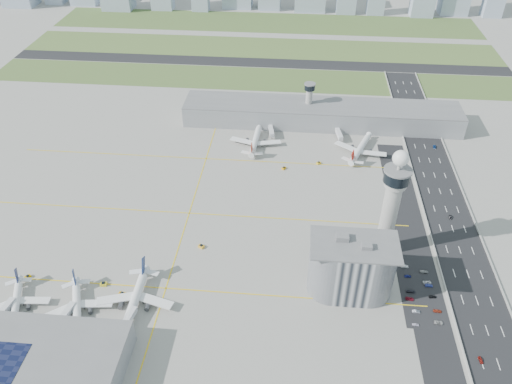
# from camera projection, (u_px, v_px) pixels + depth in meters

# --- Properties ---
(ground) EXTENTS (1000.00, 1000.00, 0.00)m
(ground) POSITION_uv_depth(u_px,v_px,m) (250.00, 252.00, 273.48)
(ground) COLOR #A09D95
(grass_strip_0) EXTENTS (480.00, 50.00, 0.08)m
(grass_strip_0) POSITION_uv_depth(u_px,v_px,m) (253.00, 79.00, 453.56)
(grass_strip_0) COLOR #4E642F
(grass_strip_0) RESTS_ON ground
(grass_strip_1) EXTENTS (480.00, 60.00, 0.08)m
(grass_strip_1) POSITION_uv_depth(u_px,v_px,m) (260.00, 48.00, 513.12)
(grass_strip_1) COLOR #475E2C
(grass_strip_1) RESTS_ON ground
(grass_strip_2) EXTENTS (480.00, 70.00, 0.08)m
(grass_strip_2) POSITION_uv_depth(u_px,v_px,m) (266.00, 22.00, 576.65)
(grass_strip_2) COLOR #3D5A2A
(grass_strip_2) RESTS_ON ground
(runway) EXTENTS (480.00, 22.00, 0.10)m
(runway) POSITION_uv_depth(u_px,v_px,m) (257.00, 63.00, 482.93)
(runway) COLOR black
(runway) RESTS_ON ground
(highway) EXTENTS (28.00, 500.00, 0.10)m
(highway) POSITION_uv_depth(u_px,v_px,m) (465.00, 266.00, 265.14)
(highway) COLOR black
(highway) RESTS_ON ground
(barrier_left) EXTENTS (0.60, 500.00, 1.20)m
(barrier_left) POSITION_uv_depth(u_px,v_px,m) (438.00, 263.00, 265.82)
(barrier_left) COLOR #9E9E99
(barrier_left) RESTS_ON ground
(barrier_right) EXTENTS (0.60, 500.00, 1.20)m
(barrier_right) POSITION_uv_depth(u_px,v_px,m) (492.00, 267.00, 263.80)
(barrier_right) COLOR #9E9E99
(barrier_right) RESTS_ON ground
(landside_road) EXTENTS (18.00, 260.00, 0.08)m
(landside_road) POSITION_uv_depth(u_px,v_px,m) (420.00, 276.00, 259.01)
(landside_road) COLOR black
(landside_road) RESTS_ON ground
(parking_lot) EXTENTS (20.00, 44.00, 0.10)m
(parking_lot) POSITION_uv_depth(u_px,v_px,m) (420.00, 294.00, 249.62)
(parking_lot) COLOR black
(parking_lot) RESTS_ON ground
(taxiway_line_h_0) EXTENTS (260.00, 0.60, 0.01)m
(taxiway_line_h_0) POSITION_uv_depth(u_px,v_px,m) (166.00, 288.00, 252.54)
(taxiway_line_h_0) COLOR yellow
(taxiway_line_h_0) RESTS_ON ground
(taxiway_line_h_1) EXTENTS (260.00, 0.60, 0.01)m
(taxiway_line_h_1) POSITION_uv_depth(u_px,v_px,m) (189.00, 213.00, 300.18)
(taxiway_line_h_1) COLOR yellow
(taxiway_line_h_1) RESTS_ON ground
(taxiway_line_h_2) EXTENTS (260.00, 0.60, 0.01)m
(taxiway_line_h_2) POSITION_uv_depth(u_px,v_px,m) (206.00, 159.00, 347.83)
(taxiway_line_h_2) COLOR yellow
(taxiway_line_h_2) RESTS_ON ground
(taxiway_line_v) EXTENTS (0.60, 260.00, 0.01)m
(taxiway_line_v) POSITION_uv_depth(u_px,v_px,m) (189.00, 213.00, 300.18)
(taxiway_line_v) COLOR yellow
(taxiway_line_v) RESTS_ON ground
(control_tower) EXTENTS (14.00, 14.00, 64.50)m
(control_tower) POSITION_uv_depth(u_px,v_px,m) (392.00, 200.00, 253.48)
(control_tower) COLOR #ADAAA5
(control_tower) RESTS_ON ground
(secondary_tower) EXTENTS (8.60, 8.60, 31.90)m
(secondary_tower) POSITION_uv_depth(u_px,v_px,m) (309.00, 99.00, 379.07)
(secondary_tower) COLOR #ADAAA5
(secondary_tower) RESTS_ON ground
(admin_building) EXTENTS (42.00, 24.00, 33.50)m
(admin_building) POSITION_uv_depth(u_px,v_px,m) (351.00, 267.00, 243.02)
(admin_building) COLOR #B2B2B7
(admin_building) RESTS_ON ground
(terminal_pier) EXTENTS (210.00, 32.00, 15.80)m
(terminal_pier) POSITION_uv_depth(u_px,v_px,m) (321.00, 114.00, 383.34)
(terminal_pier) COLOR gray
(terminal_pier) RESTS_ON ground
(near_terminal) EXTENTS (84.00, 42.00, 13.00)m
(near_terminal) POSITION_uv_depth(u_px,v_px,m) (24.00, 363.00, 210.82)
(near_terminal) COLOR gray
(near_terminal) RESTS_ON ground
(airplane_near_a) EXTENTS (43.32, 46.60, 10.56)m
(airplane_near_a) POSITION_uv_depth(u_px,v_px,m) (14.00, 302.00, 238.47)
(airplane_near_a) COLOR white
(airplane_near_a) RESTS_ON ground
(airplane_near_b) EXTENTS (47.01, 50.30, 11.29)m
(airplane_near_b) POSITION_uv_depth(u_px,v_px,m) (76.00, 306.00, 236.19)
(airplane_near_b) COLOR white
(airplane_near_b) RESTS_ON ground
(airplane_near_c) EXTENTS (38.99, 45.66, 12.63)m
(airplane_near_c) POSITION_uv_depth(u_px,v_px,m) (133.00, 298.00, 239.30)
(airplane_near_c) COLOR white
(airplane_near_c) RESTS_ON ground
(airplane_far_a) EXTENTS (39.75, 46.06, 12.40)m
(airplane_far_a) POSITION_uv_depth(u_px,v_px,m) (256.00, 136.00, 359.93)
(airplane_far_a) COLOR white
(airplane_far_a) RESTS_ON ground
(airplane_far_b) EXTENTS (51.74, 55.53, 12.53)m
(airplane_far_b) POSITION_uv_depth(u_px,v_px,m) (361.00, 145.00, 350.81)
(airplane_far_b) COLOR white
(airplane_far_b) RESTS_ON ground
(jet_bridge_near_1) EXTENTS (5.39, 14.31, 5.70)m
(jet_bridge_near_1) POSITION_uv_depth(u_px,v_px,m) (58.00, 328.00, 229.31)
(jet_bridge_near_1) COLOR silver
(jet_bridge_near_1) RESTS_ON ground
(jet_bridge_near_2) EXTENTS (5.39, 14.31, 5.70)m
(jet_bridge_near_2) POSITION_uv_depth(u_px,v_px,m) (121.00, 333.00, 227.14)
(jet_bridge_near_2) COLOR silver
(jet_bridge_near_2) RESTS_ON ground
(jet_bridge_far_0) EXTENTS (5.39, 14.31, 5.70)m
(jet_bridge_far_0) POSITION_uv_depth(u_px,v_px,m) (270.00, 128.00, 376.43)
(jet_bridge_far_0) COLOR silver
(jet_bridge_far_0) RESTS_ON ground
(jet_bridge_far_1) EXTENTS (5.39, 14.31, 5.70)m
(jet_bridge_far_1) POSITION_uv_depth(u_px,v_px,m) (337.00, 131.00, 372.82)
(jet_bridge_far_1) COLOR silver
(jet_bridge_far_1) RESTS_ON ground
(tug_0) EXTENTS (3.39, 3.63, 1.74)m
(tug_0) POSITION_uv_depth(u_px,v_px,m) (28.00, 277.00, 257.66)
(tug_0) COLOR #D59E00
(tug_0) RESTS_ON ground
(tug_1) EXTENTS (3.50, 2.56, 1.92)m
(tug_1) POSITION_uv_depth(u_px,v_px,m) (103.00, 284.00, 253.65)
(tug_1) COLOR gold
(tug_1) RESTS_ON ground
(tug_2) EXTENTS (3.84, 2.96, 2.02)m
(tug_2) POSITION_uv_depth(u_px,v_px,m) (122.00, 294.00, 248.12)
(tug_2) COLOR #EBA102
(tug_2) RESTS_ON ground
(tug_3) EXTENTS (3.81, 3.44, 1.83)m
(tug_3) POSITION_uv_depth(u_px,v_px,m) (201.00, 246.00, 275.92)
(tug_3) COLOR gold
(tug_3) RESTS_ON ground
(tug_4) EXTENTS (3.26, 3.43, 1.65)m
(tug_4) POSITION_uv_depth(u_px,v_px,m) (284.00, 168.00, 337.24)
(tug_4) COLOR orange
(tug_4) RESTS_ON ground
(tug_5) EXTENTS (3.33, 3.14, 1.60)m
(tug_5) POSITION_uv_depth(u_px,v_px,m) (319.00, 163.00, 342.25)
(tug_5) COLOR gold
(tug_5) RESTS_ON ground
(car_lot_0) EXTENTS (3.25, 1.40, 1.09)m
(car_lot_0) POSITION_uv_depth(u_px,v_px,m) (416.00, 325.00, 233.87)
(car_lot_0) COLOR silver
(car_lot_0) RESTS_ON ground
(car_lot_1) EXTENTS (3.77, 1.41, 1.23)m
(car_lot_1) POSITION_uv_depth(u_px,v_px,m) (416.00, 311.00, 239.97)
(car_lot_1) COLOR #999EAD
(car_lot_1) RESTS_ON ground
(car_lot_2) EXTENTS (4.29, 2.32, 1.14)m
(car_lot_2) POSITION_uv_depth(u_px,v_px,m) (410.00, 299.00, 246.33)
(car_lot_2) COLOR maroon
(car_lot_2) RESTS_ON ground
(car_lot_3) EXTENTS (4.46, 1.84, 1.29)m
(car_lot_3) POSITION_uv_depth(u_px,v_px,m) (411.00, 291.00, 250.15)
(car_lot_3) COLOR #25272F
(car_lot_3) RESTS_ON ground
(car_lot_4) EXTENTS (3.51, 1.63, 1.16)m
(car_lot_4) POSITION_uv_depth(u_px,v_px,m) (408.00, 276.00, 258.47)
(car_lot_4) COLOR navy
(car_lot_4) RESTS_ON ground
(car_lot_5) EXTENTS (3.94, 1.39, 1.30)m
(car_lot_5) POSITION_uv_depth(u_px,v_px,m) (405.00, 266.00, 263.94)
(car_lot_5) COLOR white
(car_lot_5) RESTS_ON ground
(car_lot_6) EXTENTS (4.28, 1.98, 1.19)m
(car_lot_6) POSITION_uv_depth(u_px,v_px,m) (439.00, 323.00, 234.76)
(car_lot_6) COLOR #A0A0A0
(car_lot_6) RESTS_ON ground
(car_lot_7) EXTENTS (4.06, 1.75, 1.16)m
(car_lot_7) POSITION_uv_depth(u_px,v_px,m) (437.00, 311.00, 240.24)
(car_lot_7) COLOR #A4311B
(car_lot_7) RESTS_ON ground
(car_lot_8) EXTENTS (3.83, 1.86, 1.26)m
(car_lot_8) POSITION_uv_depth(u_px,v_px,m) (433.00, 297.00, 247.36)
(car_lot_8) COLOR black
(car_lot_8) RESTS_ON ground
(car_lot_9) EXTENTS (3.76, 1.34, 1.24)m
(car_lot_9) POSITION_uv_depth(u_px,v_px,m) (429.00, 286.00, 253.18)
(car_lot_9) COLOR navy
(car_lot_9) RESTS_ON ground
(car_lot_10) EXTENTS (4.69, 2.68, 1.23)m
(car_lot_10) POSITION_uv_depth(u_px,v_px,m) (427.00, 282.00, 254.93)
(car_lot_10) COLOR white
(car_lot_10) RESTS_ON ground
(car_lot_11) EXTENTS (4.32, 1.83, 1.24)m
(car_lot_11) POSITION_uv_depth(u_px,v_px,m) (424.00, 272.00, 260.88)
(car_lot_11) COLOR gray
(car_lot_11) RESTS_ON ground
(car_hw_0) EXTENTS (1.87, 3.76, 1.23)m
(car_hw_0) POSITION_uv_depth(u_px,v_px,m) (481.00, 360.00, 218.59)
(car_hw_0) COLOR maroon
(car_hw_0) RESTS_ON ground
(car_hw_1) EXTENTS (1.82, 3.85, 1.22)m
(car_hw_1) POSITION_uv_depth(u_px,v_px,m) (450.00, 217.00, 296.36)
(car_hw_1) COLOR black
(car_hw_1) RESTS_ON ground
(car_hw_2) EXTENTS (2.51, 4.61, 1.23)m
(car_hw_2) POSITION_uv_depth(u_px,v_px,m) (435.00, 147.00, 359.28)
(car_hw_2) COLOR navy
(car_hw_2) RESTS_ON ground
(car_hw_4) EXTENTS (1.85, 3.93, 1.30)m
(car_hw_4) POSITION_uv_depth(u_px,v_px,m) (402.00, 106.00, 410.06)
(car_hw_4) COLOR slate
(car_hw_4) RESTS_ON ground
(skyline_bldg_10) EXTENTS (23.01, 18.41, 27.75)m
(skyline_bldg_10) POSITION_uv_depth(u_px,v_px,m) (346.00, 1.00, 596.25)
(skyline_bldg_10) COLOR #9EADC1
(skyline_bldg_10) RESTS_ON ground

